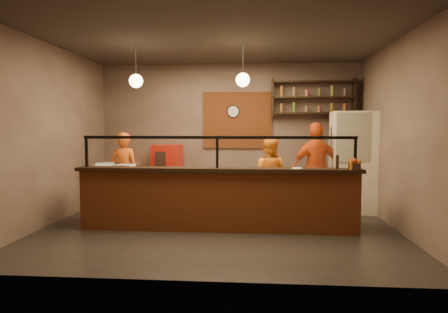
# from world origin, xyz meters

# --- Properties ---
(floor) EXTENTS (6.00, 6.00, 0.00)m
(floor) POSITION_xyz_m (0.00, 0.00, 0.00)
(floor) COLOR black
(floor) RESTS_ON ground
(ceiling) EXTENTS (6.00, 6.00, 0.00)m
(ceiling) POSITION_xyz_m (0.00, 0.00, 3.20)
(ceiling) COLOR #37302B
(ceiling) RESTS_ON wall_back
(wall_back) EXTENTS (6.00, 0.00, 6.00)m
(wall_back) POSITION_xyz_m (0.00, 2.50, 1.60)
(wall_back) COLOR #755F55
(wall_back) RESTS_ON floor
(wall_left) EXTENTS (0.00, 5.00, 5.00)m
(wall_left) POSITION_xyz_m (-3.00, 0.00, 1.60)
(wall_left) COLOR #755F55
(wall_left) RESTS_ON floor
(wall_right) EXTENTS (0.00, 5.00, 5.00)m
(wall_right) POSITION_xyz_m (3.00, 0.00, 1.60)
(wall_right) COLOR #755F55
(wall_right) RESTS_ON floor
(wall_front) EXTENTS (6.00, 0.00, 6.00)m
(wall_front) POSITION_xyz_m (0.00, -2.50, 1.60)
(wall_front) COLOR #755F55
(wall_front) RESTS_ON floor
(brick_patch) EXTENTS (1.60, 0.04, 1.30)m
(brick_patch) POSITION_xyz_m (0.20, 2.47, 1.90)
(brick_patch) COLOR #994821
(brick_patch) RESTS_ON wall_back
(service_counter) EXTENTS (4.60, 0.25, 1.00)m
(service_counter) POSITION_xyz_m (0.00, -0.30, 0.50)
(service_counter) COLOR #994821
(service_counter) RESTS_ON floor
(counter_ledge) EXTENTS (4.70, 0.37, 0.06)m
(counter_ledge) POSITION_xyz_m (0.00, -0.30, 1.03)
(counter_ledge) COLOR black
(counter_ledge) RESTS_ON service_counter
(worktop_cabinet) EXTENTS (4.60, 0.75, 0.85)m
(worktop_cabinet) POSITION_xyz_m (0.00, 0.20, 0.42)
(worktop_cabinet) COLOR gray
(worktop_cabinet) RESTS_ON floor
(worktop) EXTENTS (4.60, 0.75, 0.05)m
(worktop) POSITION_xyz_m (0.00, 0.20, 0.88)
(worktop) COLOR silver
(worktop) RESTS_ON worktop_cabinet
(sneeze_guard) EXTENTS (4.50, 0.05, 0.52)m
(sneeze_guard) POSITION_xyz_m (0.00, -0.30, 1.37)
(sneeze_guard) COLOR white
(sneeze_guard) RESTS_ON counter_ledge
(wall_shelving) EXTENTS (1.84, 0.28, 0.85)m
(wall_shelving) POSITION_xyz_m (1.90, 2.32, 2.40)
(wall_shelving) COLOR black
(wall_shelving) RESTS_ON wall_back
(wall_clock) EXTENTS (0.30, 0.04, 0.30)m
(wall_clock) POSITION_xyz_m (0.10, 2.46, 2.10)
(wall_clock) COLOR black
(wall_clock) RESTS_ON wall_back
(pendant_left) EXTENTS (0.24, 0.24, 0.77)m
(pendant_left) POSITION_xyz_m (-1.50, 0.20, 2.55)
(pendant_left) COLOR black
(pendant_left) RESTS_ON ceiling
(pendant_right) EXTENTS (0.24, 0.24, 0.77)m
(pendant_right) POSITION_xyz_m (0.40, 0.20, 2.55)
(pendant_right) COLOR black
(pendant_right) RESTS_ON ceiling
(cook_left) EXTENTS (0.65, 0.48, 1.63)m
(cook_left) POSITION_xyz_m (-2.05, 1.12, 0.82)
(cook_left) COLOR #DB5414
(cook_left) RESTS_ON floor
(cook_mid) EXTENTS (0.88, 0.77, 1.53)m
(cook_mid) POSITION_xyz_m (0.90, 1.13, 0.76)
(cook_mid) COLOR orange
(cook_mid) RESTS_ON floor
(cook_right) EXTENTS (1.14, 0.67, 1.83)m
(cook_right) POSITION_xyz_m (1.84, 1.17, 0.91)
(cook_right) COLOR #D34613
(cook_right) RESTS_ON floor
(fridge) EXTENTS (0.90, 0.84, 2.05)m
(fridge) POSITION_xyz_m (2.60, 1.50, 1.02)
(fridge) COLOR beige
(fridge) RESTS_ON floor
(red_cooler) EXTENTS (0.68, 0.64, 1.34)m
(red_cooler) POSITION_xyz_m (-1.40, 2.15, 0.67)
(red_cooler) COLOR #B4180C
(red_cooler) RESTS_ON floor
(pizza_dough) EXTENTS (0.72, 0.72, 0.01)m
(pizza_dough) POSITION_xyz_m (-0.45, 0.08, 0.91)
(pizza_dough) COLOR beige
(pizza_dough) RESTS_ON worktop
(prep_tub_a) EXTENTS (0.30, 0.25, 0.14)m
(prep_tub_a) POSITION_xyz_m (-2.15, 0.20, 0.97)
(prep_tub_a) COLOR silver
(prep_tub_a) RESTS_ON worktop
(prep_tub_b) EXTENTS (0.41, 0.37, 0.17)m
(prep_tub_b) POSITION_xyz_m (-2.15, 0.33, 0.98)
(prep_tub_b) COLOR silver
(prep_tub_b) RESTS_ON worktop
(prep_tub_c) EXTENTS (0.36, 0.31, 0.16)m
(prep_tub_c) POSITION_xyz_m (-1.73, 0.17, 0.98)
(prep_tub_c) COLOR silver
(prep_tub_c) RESTS_ON worktop
(rolling_pin) EXTENTS (0.38, 0.22, 0.07)m
(rolling_pin) POSITION_xyz_m (-2.01, 0.28, 0.93)
(rolling_pin) COLOR #FCF72A
(rolling_pin) RESTS_ON worktop
(condiment_caddy) EXTENTS (0.22, 0.19, 0.10)m
(condiment_caddy) POSITION_xyz_m (2.20, -0.36, 1.11)
(condiment_caddy) COLOR black
(condiment_caddy) RESTS_ON counter_ledge
(pepper_mill) EXTENTS (0.06, 0.06, 0.22)m
(pepper_mill) POSITION_xyz_m (1.94, -0.28, 1.17)
(pepper_mill) COLOR black
(pepper_mill) RESTS_ON counter_ledge
(small_plate) EXTENTS (0.18, 0.18, 0.01)m
(small_plate) POSITION_xyz_m (1.30, -0.35, 1.07)
(small_plate) COLOR silver
(small_plate) RESTS_ON counter_ledge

